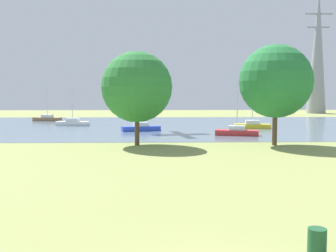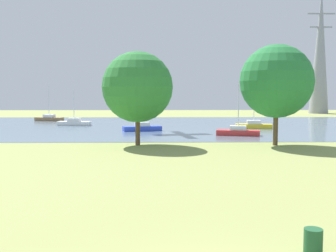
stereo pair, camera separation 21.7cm
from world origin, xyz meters
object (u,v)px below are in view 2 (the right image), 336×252
sailboat_white (74,123)px  tree_east_far (137,87)px  electricity_pylon (320,51)px  sailboat_yellow (254,125)px  litter_bin (313,242)px  sailboat_brown (49,118)px  sailboat_blue (142,127)px  tree_west_near (277,81)px  sailboat_red (238,132)px

sailboat_white → tree_east_far: tree_east_far is taller
sailboat_white → electricity_pylon: size_ratio=0.18×
tree_east_far → electricity_pylon: electricity_pylon is taller
sailboat_yellow → sailboat_white: bearing=167.8°
litter_bin → sailboat_brown: size_ratio=0.13×
sailboat_blue → tree_east_far: 14.56m
electricity_pylon → tree_east_far: bearing=-124.5°
sailboat_white → sailboat_brown: size_ratio=0.83×
sailboat_yellow → tree_west_near: tree_west_near is taller
tree_east_far → tree_west_near: tree_west_near is taller
sailboat_red → electricity_pylon: electricity_pylon is taller
tree_east_far → electricity_pylon: bearing=55.5°
litter_bin → sailboat_white: sailboat_white is taller
litter_bin → sailboat_blue: (-6.84, 39.51, 0.07)m
sailboat_brown → electricity_pylon: electricity_pylon is taller
litter_bin → sailboat_blue: sailboat_blue is taller
sailboat_brown → sailboat_yellow: size_ratio=1.15×
sailboat_brown → tree_west_near: tree_west_near is taller
litter_bin → sailboat_brown: bearing=112.0°
sailboat_red → electricity_pylon: (27.95, 48.40, 13.74)m
sailboat_brown → sailboat_yellow: sailboat_brown is taller
sailboat_white → tree_east_far: 25.15m
electricity_pylon → litter_bin: bearing=-111.3°
sailboat_blue → tree_west_near: tree_west_near is taller
sailboat_blue → electricity_pylon: electricity_pylon is taller
sailboat_brown → tree_east_far: size_ratio=0.73×
litter_bin → tree_east_far: tree_east_far is taller
sailboat_brown → tree_west_near: bearing=-47.8°
tree_east_far → sailboat_white: bearing=115.2°
sailboat_red → sailboat_blue: size_ratio=0.75×
litter_bin → sailboat_yellow: bearing=79.4°
sailboat_red → litter_bin: bearing=-97.1°
sailboat_brown → sailboat_blue: 24.75m
sailboat_white → sailboat_blue: sailboat_blue is taller
sailboat_brown → electricity_pylon: (55.57, 24.40, 13.74)m
sailboat_white → sailboat_yellow: size_ratio=0.96×
litter_bin → tree_east_far: bearing=104.5°
sailboat_red → sailboat_yellow: size_ratio=1.09×
sailboat_yellow → electricity_pylon: bearing=58.6°
sailboat_white → sailboat_brown: 11.61m
litter_bin → electricity_pylon: 89.42m
sailboat_brown → sailboat_yellow: (31.42, -15.22, -0.01)m
litter_bin → tree_east_far: size_ratio=0.09×
litter_bin → electricity_pylon: (32.16, 82.29, 13.79)m
sailboat_brown → electricity_pylon: bearing=23.7°
sailboat_white → tree_west_near: bearing=-44.4°
sailboat_yellow → electricity_pylon: electricity_pylon is taller
sailboat_white → electricity_pylon: bearing=34.7°
sailboat_red → tree_east_far: size_ratio=0.68×
sailboat_red → sailboat_white: bearing=146.4°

